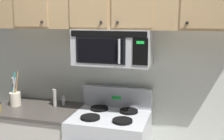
# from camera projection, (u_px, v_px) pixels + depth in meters

# --- Properties ---
(back_wall) EXTENTS (5.20, 0.10, 2.70)m
(back_wall) POSITION_uv_depth(u_px,v_px,m) (119.00, 65.00, 3.03)
(back_wall) COLOR silver
(back_wall) RESTS_ON ground_plane
(over_range_microwave) EXTENTS (0.76, 0.43, 0.35)m
(over_range_microwave) POSITION_uv_depth(u_px,v_px,m) (113.00, 47.00, 2.76)
(over_range_microwave) COLOR #B7BABF
(upper_cabinets) EXTENTS (2.50, 0.36, 0.55)m
(upper_cabinets) POSITION_uv_depth(u_px,v_px,m) (114.00, 1.00, 2.70)
(upper_cabinets) COLOR tan
(utensil_crock_cream) EXTENTS (0.12, 0.12, 0.39)m
(utensil_crock_cream) POSITION_uv_depth(u_px,v_px,m) (15.00, 97.00, 3.06)
(utensil_crock_cream) COLOR beige
(utensil_crock_cream) RESTS_ON counter_segment
(salt_shaker) EXTENTS (0.04, 0.04, 0.10)m
(salt_shaker) POSITION_uv_depth(u_px,v_px,m) (63.00, 101.00, 3.09)
(salt_shaker) COLOR white
(salt_shaker) RESTS_ON counter_segment
(pepper_mill) EXTENTS (0.05, 0.05, 0.19)m
(pepper_mill) POSITION_uv_depth(u_px,v_px,m) (55.00, 98.00, 3.05)
(pepper_mill) COLOR #B7B2A8
(pepper_mill) RESTS_ON counter_segment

